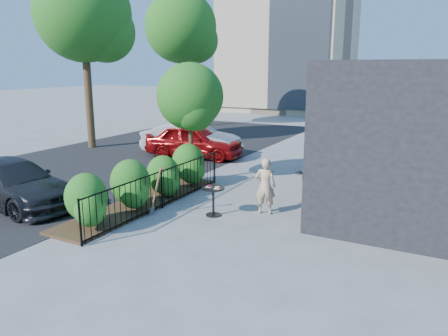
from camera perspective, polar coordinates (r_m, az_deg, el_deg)
The scene contains 14 objects.
ground at distance 11.57m, azimuth -1.97°, elevation -6.36°, with size 120.00×120.00×0.00m, color gray.
fence at distance 12.18m, azimuth -8.13°, elevation -2.71°, with size 0.05×6.05×1.10m.
planting_bed at distance 12.74m, azimuth -10.61°, elevation -4.53°, with size 1.30×6.00×0.08m, color #382616.
shrubs at distance 12.58m, azimuth -10.10°, elevation -1.62°, with size 1.10×5.60×1.24m.
patio_tree at distance 14.46m, azimuth -4.32°, elevation 8.77°, with size 2.20×2.20×3.94m.
street at distance 18.02m, azimuth -16.67°, elevation 0.25°, with size 9.00×30.00×0.01m, color black.
street_tree_near at distance 21.87m, azimuth -17.85°, elevation 17.97°, with size 4.40×4.40×8.28m.
street_tree_far at distance 28.08m, azimuth -5.62°, elevation 17.33°, with size 4.40×4.40×8.28m.
cafe_table at distance 11.49m, azimuth -1.41°, elevation -3.71°, with size 0.61×0.61×0.82m.
woman at distance 11.64m, azimuth 5.40°, elevation -2.35°, with size 0.56×0.37×1.53m, color tan.
shovel at distance 11.55m, azimuth -8.98°, elevation -3.41°, with size 0.47×0.18×1.38m.
car_red at distance 18.84m, azimuth -3.89°, elevation 3.53°, with size 1.69×4.21×1.43m, color maroon.
car_silver at distance 19.31m, azimuth -4.30°, elevation 3.77°, with size 1.52×4.37×1.44m, color silver.
car_darkgrey at distance 13.69m, azimuth -25.87°, elevation -1.79°, with size 1.80×4.44×1.29m, color black.
Camera 1 is at (5.46, -9.44, 3.88)m, focal length 35.00 mm.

